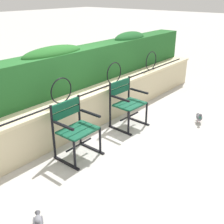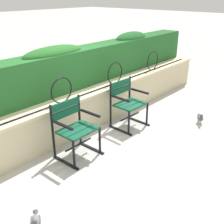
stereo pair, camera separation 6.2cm
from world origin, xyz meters
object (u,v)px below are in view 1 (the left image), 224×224
park_chair_right (127,102)px  pigeon_near_chairs (38,222)px  park_chair_left (74,128)px  pigeon_far_side (199,117)px

park_chair_right → pigeon_near_chairs: size_ratio=3.28×
park_chair_left → park_chair_right: bearing=1.0°
park_chair_left → park_chair_right: park_chair_left is taller
park_chair_left → park_chair_right: 1.31m
pigeon_near_chairs → pigeon_far_side: same height
park_chair_right → pigeon_near_chairs: bearing=-162.8°
pigeon_near_chairs → pigeon_far_side: size_ratio=0.98×
park_chair_right → pigeon_near_chairs: park_chair_right is taller
park_chair_left → park_chair_right: size_ratio=1.00×
park_chair_left → pigeon_near_chairs: bearing=-148.6°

